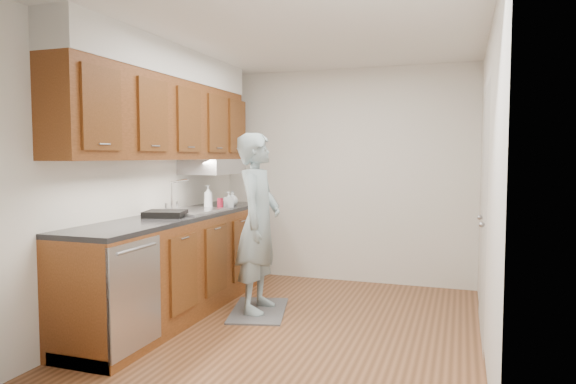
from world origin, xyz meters
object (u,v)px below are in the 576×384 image
object	(u,v)px
person	(258,211)
soap_bottle_a	(208,197)
soda_can	(220,204)
soap_bottle_c	(232,198)
soap_bottle_b	(229,200)
dish_rack	(165,214)

from	to	relation	value
person	soap_bottle_a	size ratio (longest dim) A/B	7.88
soap_bottle_a	soda_can	distance (m)	0.14
person	soap_bottle_c	distance (m)	0.89
person	soap_bottle_c	bearing A→B (deg)	37.37
person	soda_can	size ratio (longest dim) A/B	17.12
soap_bottle_b	person	bearing A→B (deg)	-40.32
soda_can	dish_rack	bearing A→B (deg)	-101.47
soap_bottle_a	soap_bottle_c	world-z (taller)	soap_bottle_a
soap_bottle_a	soap_bottle_b	distance (m)	0.23
soap_bottle_b	soap_bottle_c	size ratio (longest dim) A/B	1.06
soda_can	soap_bottle_b	bearing A→B (deg)	81.29
person	soap_bottle_b	distance (m)	0.68
soap_bottle_a	soap_bottle_b	xyz separation A→B (m)	(0.15, 0.17, -0.04)
soap_bottle_b	dish_rack	world-z (taller)	soap_bottle_b
soap_bottle_b	soda_can	size ratio (longest dim) A/B	1.51
person	soap_bottle_b	size ratio (longest dim) A/B	11.33
person	soap_bottle_a	xyz separation A→B (m)	(-0.67, 0.27, 0.09)
soap_bottle_a	soda_can	world-z (taller)	soap_bottle_a
soap_bottle_c	soda_can	world-z (taller)	soap_bottle_c
soap_bottle_b	soda_can	distance (m)	0.16
person	dish_rack	xyz separation A→B (m)	(-0.70, -0.50, -0.00)
person	soda_can	xyz separation A→B (m)	(-0.54, 0.29, 0.03)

